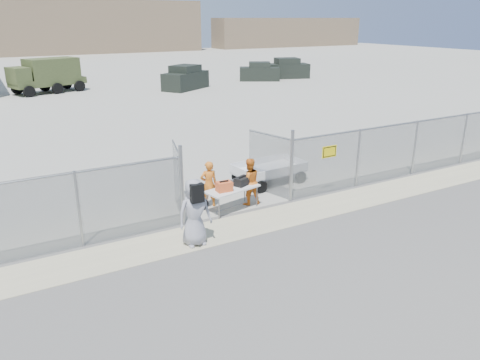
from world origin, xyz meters
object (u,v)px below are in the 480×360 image
security_worker_left (209,184)px  visitor (195,212)px  folding_table (232,199)px  security_worker_right (249,181)px  utility_trailer (269,172)px

security_worker_left → visitor: bearing=66.1°
visitor → security_worker_left: bearing=57.7°
folding_table → security_worker_left: size_ratio=1.15×
folding_table → security_worker_right: bearing=3.6°
security_worker_right → security_worker_left: bearing=-10.7°
folding_table → security_worker_left: 0.94m
folding_table → security_worker_left: security_worker_left is taller
visitor → utility_trailer: 5.73m
folding_table → visitor: 2.70m
security_worker_left → utility_trailer: security_worker_left is taller
folding_table → utility_trailer: 3.07m
folding_table → security_worker_right: size_ratio=1.13×
security_worker_right → utility_trailer: (1.79, 1.53, -0.39)m
security_worker_left → security_worker_right: (1.28, -0.44, 0.01)m
security_worker_left → visitor: 2.76m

